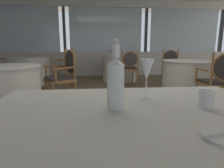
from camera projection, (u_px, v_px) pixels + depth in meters
ground_plane at (126, 116)px, 2.88m from camera, size 14.55×14.55×0.00m
window_wall_far at (106, 46)px, 6.77m from camera, size 9.23×0.14×2.61m
water_bottle at (116, 82)px, 0.89m from camera, size 0.08×0.08×0.33m
wine_glass at (147, 71)px, 1.05m from camera, size 0.08×0.08×0.23m
water_tumbler at (206, 99)px, 0.92m from camera, size 0.07×0.07×0.09m
background_table_0 at (120, 68)px, 5.86m from camera, size 1.11×1.11×0.75m
dining_chair_0_0 at (114, 61)px, 6.78m from camera, size 0.57×0.51×0.91m
dining_chair_0_1 at (129, 66)px, 4.89m from camera, size 0.57×0.51×0.94m
background_table_1 at (3, 90)px, 2.94m from camera, size 1.14×1.14×0.75m
dining_chair_1_1 at (64, 72)px, 3.47m from camera, size 0.63×0.65×0.99m
background_table_2 at (189, 78)px, 4.09m from camera, size 1.15×1.15×0.75m
dining_chair_2_0 at (219, 77)px, 3.07m from camera, size 0.55×0.48×0.96m
dining_chair_2_1 at (172, 65)px, 5.04m from camera, size 0.55×0.48×0.97m
background_table_3 at (31, 70)px, 5.45m from camera, size 1.21×1.21×0.75m
dining_chair_3_1 at (67, 64)px, 5.39m from camera, size 0.52×0.58×0.97m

